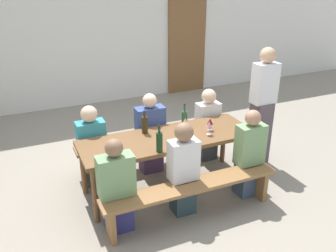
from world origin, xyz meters
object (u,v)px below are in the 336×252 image
(wine_glass_3, at_px, (185,122))
(seated_guest_far_0, at_px, (92,147))
(standing_host, at_px, (262,108))
(wine_glass_2, at_px, (210,122))
(wine_glass_0, at_px, (106,152))
(seated_guest_far_2, at_px, (207,126))
(bench_far, at_px, (149,143))
(wooden_door, at_px, (187,47))
(seated_guest_near_2, at_px, (249,156))
(seated_guest_far_1, at_px, (150,135))
(tasting_table, at_px, (168,142))
(seated_guest_near_1, at_px, (183,170))
(wine_bottle_3, at_px, (184,119))
(wine_glass_1, at_px, (209,125))
(wine_bottle_1, at_px, (159,142))
(wine_bottle_0, at_px, (182,138))
(seated_guest_near_0, at_px, (117,189))
(bench_near, at_px, (192,191))

(wine_glass_3, height_order, seated_guest_far_0, seated_guest_far_0)
(standing_host, bearing_deg, wine_glass_2, 9.32)
(wine_glass_0, xyz_separation_m, seated_guest_far_2, (1.74, 0.79, -0.31))
(wine_glass_2, relative_size, seated_guest_far_2, 0.15)
(wine_glass_0, xyz_separation_m, standing_host, (2.39, 0.38, 0.01))
(bench_far, bearing_deg, seated_guest_far_2, -9.66)
(seated_guest_far_0, bearing_deg, wooden_door, 136.48)
(seated_guest_near_2, distance_m, seated_guest_far_1, 1.40)
(tasting_table, distance_m, wine_glass_3, 0.37)
(tasting_table, bearing_deg, standing_host, 4.50)
(seated_guest_near_1, xyz_separation_m, seated_guest_near_2, (0.92, 0.00, -0.01))
(wooden_door, xyz_separation_m, seated_guest_far_0, (-2.93, -3.09, -0.51))
(wine_bottle_3, xyz_separation_m, wine_glass_1, (0.17, -0.35, 0.01))
(bench_far, distance_m, wine_bottle_1, 1.15)
(wine_glass_0, distance_m, seated_guest_far_0, 0.85)
(wine_glass_0, distance_m, wine_glass_3, 1.22)
(wine_bottle_0, xyz_separation_m, wine_glass_1, (0.46, 0.16, 0.02))
(bench_far, xyz_separation_m, seated_guest_far_1, (-0.04, -0.15, 0.19))
(seated_guest_far_1, height_order, seated_guest_far_2, seated_guest_far_1)
(wine_bottle_0, relative_size, seated_guest_near_1, 0.27)
(wine_glass_1, bearing_deg, wine_glass_0, -175.40)
(wine_bottle_1, bearing_deg, seated_guest_near_1, -45.34)
(tasting_table, xyz_separation_m, seated_guest_near_0, (-0.84, -0.53, -0.15))
(seated_guest_near_2, bearing_deg, seated_guest_near_1, 90.00)
(tasting_table, bearing_deg, wine_bottle_3, 31.29)
(wine_glass_1, bearing_deg, wine_bottle_1, -167.48)
(wine_bottle_1, distance_m, seated_guest_far_1, 0.94)
(wine_bottle_0, distance_m, wine_bottle_1, 0.29)
(tasting_table, xyz_separation_m, seated_guest_far_1, (-0.04, 0.53, -0.12))
(seated_guest_near_1, bearing_deg, wine_glass_2, -51.60)
(seated_guest_far_0, bearing_deg, wine_bottle_3, 74.44)
(wine_glass_2, bearing_deg, wine_glass_0, -171.07)
(seated_guest_far_0, bearing_deg, wine_glass_1, 63.42)
(wine_bottle_0, xyz_separation_m, standing_host, (1.49, 0.43, -0.00))
(bench_near, xyz_separation_m, wine_glass_3, (0.29, 0.79, 0.51))
(bench_far, xyz_separation_m, wine_glass_1, (0.50, -0.83, 0.52))
(wine_bottle_0, bearing_deg, wooden_door, 62.74)
(wooden_door, height_order, seated_guest_near_0, wooden_door)
(seated_guest_far_1, bearing_deg, standing_host, 75.33)
(wine_bottle_1, distance_m, seated_guest_near_0, 0.72)
(seated_guest_far_2, bearing_deg, wooden_door, 158.94)
(wooden_door, xyz_separation_m, wine_glass_1, (-1.57, -3.77, -0.17))
(wine_bottle_1, distance_m, seated_guest_far_2, 1.45)
(wine_bottle_3, distance_m, seated_guest_far_2, 0.73)
(bench_far, xyz_separation_m, wine_glass_3, (0.29, -0.57, 0.51))
(wooden_door, xyz_separation_m, seated_guest_near_2, (-1.19, -4.15, -0.50))
(bench_near, distance_m, wine_bottle_3, 1.07)
(seated_guest_near_0, xyz_separation_m, seated_guest_far_1, (0.81, 1.06, 0.03))
(wooden_door, height_order, wine_glass_0, wooden_door)
(wine_glass_1, bearing_deg, wooden_door, 67.42)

